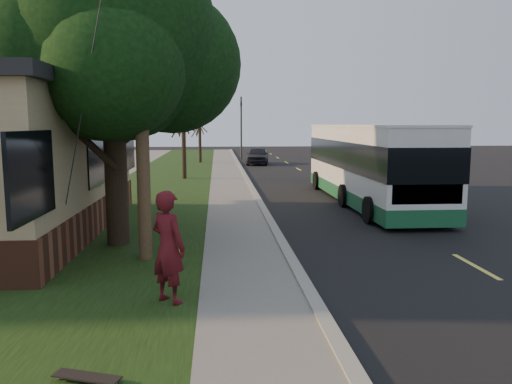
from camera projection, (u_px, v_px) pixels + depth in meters
ground at (296, 271)px, 10.67m from camera, size 120.00×120.00×0.00m
road at (353, 199)px, 20.86m from camera, size 8.00×80.00×0.01m
curb at (258, 199)px, 20.54m from camera, size 0.25×80.00×0.12m
sidewalk at (233, 200)px, 20.47m from camera, size 2.00×80.00×0.08m
grass_verge at (147, 201)px, 20.20m from camera, size 5.00×80.00×0.07m
fire_hydrant at (173, 254)px, 10.41m from camera, size 0.32×0.32×0.74m
utility_pole at (139, 53)px, 10.77m from camera, size 2.86×3.21×9.07m
leafy_tree at (113, 40)px, 12.27m from camera, size 6.30×6.00×7.80m
bare_tree_near at (184, 141)px, 27.89m from camera, size 1.38×1.21×4.31m
bare_tree_far at (200, 138)px, 39.80m from camera, size 1.38×1.21×4.03m
traffic_signal at (241, 124)px, 43.87m from camera, size 0.18×0.22×5.50m
transit_bus at (368, 162)px, 19.67m from camera, size 2.63×11.41×3.09m
skateboarder at (168, 247)px, 8.48m from camera, size 0.84×0.81×1.94m
skateboard_main at (121, 234)px, 13.64m from camera, size 0.36×0.92×0.08m
skateboard_spare at (87, 377)px, 5.93m from camera, size 0.86×0.47×0.08m
dumpster at (61, 190)px, 18.20m from camera, size 1.65×1.35×1.38m
distant_car at (257, 155)px, 38.88m from camera, size 2.09×4.20×1.37m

